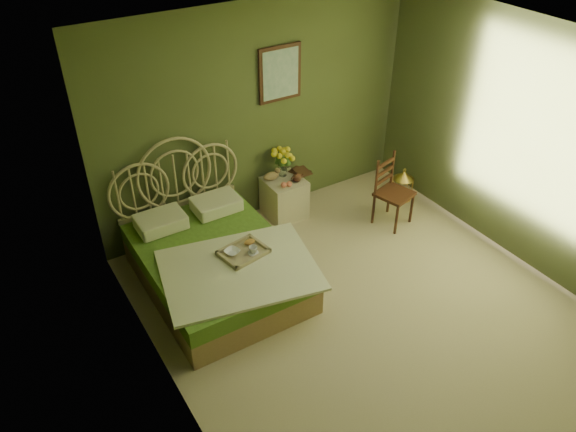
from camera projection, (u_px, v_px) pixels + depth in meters
floor at (371, 315)px, 5.63m from camera, size 4.50×4.50×0.00m
ceiling at (401, 62)px, 4.15m from camera, size 4.50×4.50×0.00m
wall_back at (258, 115)px, 6.46m from camera, size 4.00×0.00×4.00m
wall_left at (168, 289)px, 4.03m from camera, size 0.00×4.50×4.50m
wall_right at (535, 151)px, 5.76m from camera, size 0.00×4.50×4.50m
wall_art at (280, 74)px, 6.31m from camera, size 0.54×0.04×0.64m
bed at (215, 260)px, 5.89m from camera, size 1.68×2.12×1.31m
nightstand at (284, 191)px, 6.91m from camera, size 0.46×0.47×0.94m
chair at (391, 186)px, 6.73m from camera, size 0.48×0.48×0.87m
birdcage at (403, 185)px, 7.30m from camera, size 0.26×0.26×0.40m
book_lower at (296, 175)px, 6.89m from camera, size 0.25×0.29×0.02m
book_upper at (296, 173)px, 6.88m from camera, size 0.19×0.25×0.02m
cereal_bowl at (232, 252)px, 5.62m from camera, size 0.19×0.19×0.04m
coffee_cup at (253, 250)px, 5.61m from camera, size 0.10×0.10×0.08m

